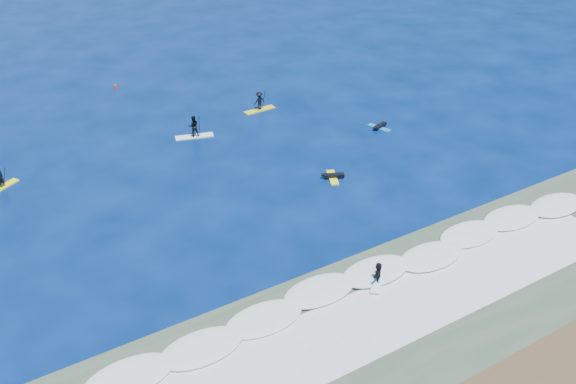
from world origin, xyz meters
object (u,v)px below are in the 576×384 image
sup_paddler_right (259,102)px  prone_paddler_near (333,176)px  prone_paddler_far (379,127)px  wave_surfer (378,274)px  sup_paddler_center (194,128)px  sup_paddler_left (1,181)px  marker_buoy (116,87)px

sup_paddler_right → prone_paddler_near: bearing=-98.3°
prone_paddler_far → wave_surfer: bearing=123.9°
sup_paddler_center → sup_paddler_right: size_ratio=1.09×
prone_paddler_far → wave_surfer: (-14.04, -17.40, 0.68)m
sup_paddler_left → wave_surfer: size_ratio=1.40×
prone_paddler_far → marker_buoy: size_ratio=3.22×
sup_paddler_center → sup_paddler_right: sup_paddler_center is taller
prone_paddler_near → prone_paddler_far: 10.24m
sup_paddler_right → prone_paddler_far: sup_paddler_right is taller
prone_paddler_near → prone_paddler_far: size_ratio=1.01×
sup_paddler_center → wave_surfer: 24.57m
wave_surfer → marker_buoy: wave_surfer is taller
wave_surfer → marker_buoy: bearing=51.1°
sup_paddler_left → wave_surfer: bearing=-85.2°
marker_buoy → sup_paddler_right: bearing=-51.0°
prone_paddler_near → marker_buoy: bearing=42.4°
prone_paddler_far → wave_surfer: wave_surfer is taller
sup_paddler_left → sup_paddler_center: bearing=-29.1°
marker_buoy → prone_paddler_near: bearing=-72.4°
prone_paddler_near → marker_buoy: (-8.46, 26.73, 0.15)m
sup_paddler_right → prone_paddler_far: size_ratio=1.35×
wave_surfer → marker_buoy: size_ratio=2.62×
prone_paddler_far → prone_paddler_near: bearing=103.5°
wave_surfer → sup_paddler_left: bearing=81.6°
sup_paddler_center → wave_surfer: (0.95, -24.55, -0.03)m
prone_paddler_far → marker_buoy: 27.57m
prone_paddler_near → wave_surfer: wave_surfer is taller
sup_paddler_left → prone_paddler_near: (22.33, -12.00, -0.42)m
sup_paddler_center → prone_paddler_near: bearing=-46.9°
marker_buoy → prone_paddler_far: bearing=-51.2°
sup_paddler_center → marker_buoy: bearing=115.5°
sup_paddler_left → marker_buoy: 20.24m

